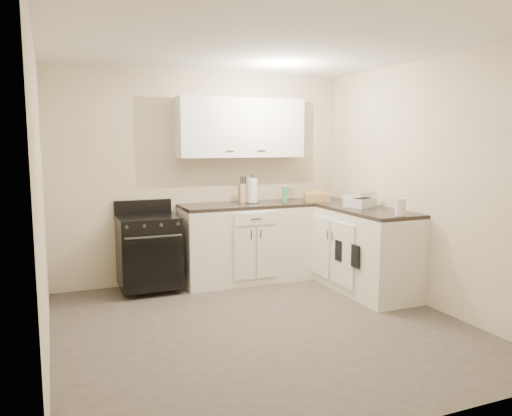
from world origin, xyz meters
name	(u,v)px	position (x,y,z in m)	size (l,w,h in m)	color
floor	(262,326)	(0.00, 0.00, 0.00)	(3.60, 3.60, 0.00)	#473F38
ceiling	(263,44)	(0.00, 0.00, 2.50)	(3.60, 3.60, 0.00)	white
wall_back	(204,177)	(0.00, 1.80, 1.25)	(3.60, 3.60, 0.00)	beige
wall_right	(425,184)	(1.80, 0.00, 1.25)	(3.60, 3.60, 0.00)	beige
wall_left	(41,199)	(-1.80, 0.00, 1.25)	(3.60, 3.60, 0.00)	beige
wall_front	(391,220)	(0.00, -1.80, 1.25)	(3.60, 3.60, 0.00)	beige
base_cabinets_back	(246,244)	(0.43, 1.50, 0.45)	(1.55, 0.60, 0.90)	white
base_cabinets_right	(351,247)	(1.50, 0.85, 0.45)	(0.60, 1.90, 0.90)	white
countertop_back	(246,205)	(0.43, 1.50, 0.92)	(1.55, 0.60, 0.04)	black
countertop_right	(352,207)	(1.50, 0.85, 0.92)	(0.60, 1.90, 0.04)	black
upper_cabinets	(241,128)	(0.43, 1.65, 1.84)	(1.55, 0.30, 0.70)	white
stove	(149,252)	(-0.75, 1.48, 0.46)	(0.65, 0.56, 0.79)	black
knife_block	(243,193)	(0.43, 1.61, 1.05)	(0.10, 0.09, 0.23)	tan
paper_towel	(252,191)	(0.52, 1.53, 1.09)	(0.12, 0.12, 0.30)	white
soap_bottle	(285,194)	(0.92, 1.45, 1.04)	(0.06, 0.06, 0.19)	#3B9A52
picture_frame	(288,194)	(1.12, 1.76, 1.00)	(0.10, 0.01, 0.13)	black
wicker_basket	(317,197)	(1.34, 1.40, 0.99)	(0.31, 0.20, 0.10)	tan
countertop_grill	(360,202)	(1.51, 0.72, 0.99)	(0.28, 0.26, 0.10)	silver
glass_jar	(400,207)	(1.50, 0.00, 1.03)	(0.10, 0.10, 0.17)	silver
oven_mitt_near	(355,256)	(1.18, 0.29, 0.49)	(0.02, 0.14, 0.24)	black
oven_mitt_far	(339,251)	(1.18, 0.61, 0.48)	(0.02, 0.13, 0.23)	black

